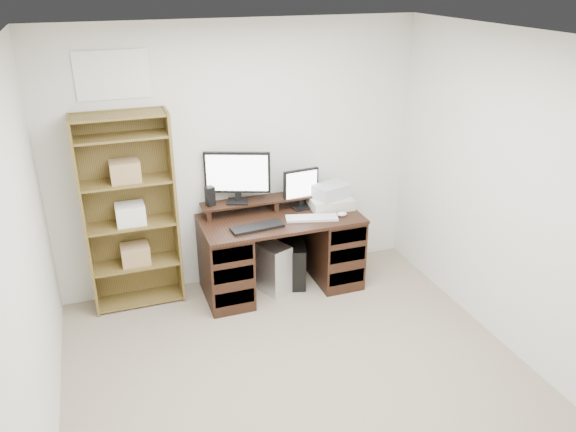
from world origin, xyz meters
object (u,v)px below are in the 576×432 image
desk (281,251)px  bookshelf (130,211)px  monitor_wide (237,174)px  tower_silver (268,265)px  tower_black (295,262)px  printer (330,202)px  monitor_small (301,187)px

desk → bookshelf: 1.45m
monitor_wide → tower_silver: bearing=-18.2°
monitor_wide → tower_black: size_ratio=1.26×
monitor_wide → tower_silver: size_ratio=1.19×
printer → tower_black: printer is taller
tower_silver → bookshelf: bearing=149.6°
tower_black → printer: bearing=19.1°
tower_black → monitor_wide: bearing=178.0°
tower_silver → monitor_small: bearing=-6.7°
monitor_wide → desk: bearing=-11.7°
tower_black → bookshelf: bearing=-169.7°
desk → monitor_wide: monitor_wide is taller
printer → bookshelf: size_ratio=0.22×
desk → printer: 0.68m
monitor_small → bookshelf: bearing=172.1°
monitor_wide → bookshelf: bookshelf is taller
desk → monitor_wide: size_ratio=2.56×
monitor_wide → monitor_small: bearing=13.7°
tower_silver → printer: bearing=-20.3°
monitor_wide → tower_silver: monitor_wide is taller
monitor_wide → monitor_small: size_ratio=1.50×
desk → bookshelf: bookshelf is taller
desk → tower_black: 0.25m
printer → bookshelf: 1.88m
monitor_wide → bookshelf: size_ratio=0.33×
desk → tower_black: desk is taller
monitor_small → printer: 0.33m
bookshelf → monitor_wide: bearing=0.3°
tower_silver → tower_black: size_ratio=1.06×
monitor_small → tower_silver: (-0.38, -0.11, -0.72)m
desk → tower_black: size_ratio=3.23×
tower_black → bookshelf: bookshelf is taller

